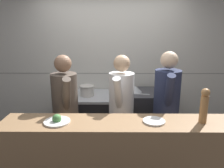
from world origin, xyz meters
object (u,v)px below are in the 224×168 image
(chef_head_cook, at_px, (66,110))
(chefs_knife, at_px, (135,94))
(chef_line, at_px, (166,107))
(mixing_bowl_steel, at_px, (135,89))
(stock_pot, at_px, (87,90))
(chef_sous, at_px, (121,108))
(oven_range, at_px, (86,119))
(plated_dish_main, at_px, (57,120))
(plated_dish_appetiser, at_px, (154,121))
(pepper_mill, at_px, (204,105))

(chef_head_cook, bearing_deg, chefs_knife, 15.80)
(chef_line, bearing_deg, mixing_bowl_steel, 123.66)
(stock_pot, relative_size, chefs_knife, 0.60)
(mixing_bowl_steel, distance_m, chef_head_cook, 1.27)
(chef_line, bearing_deg, chef_sous, -172.22)
(stock_pot, xyz_separation_m, chef_sous, (0.54, -0.66, -0.05))
(oven_range, distance_m, chef_line, 1.46)
(chefs_knife, relative_size, plated_dish_main, 1.47)
(chef_head_cook, xyz_separation_m, chef_line, (1.33, 0.09, 0.02))
(oven_range, bearing_deg, chef_sous, -50.80)
(chefs_knife, relative_size, chef_line, 0.24)
(plated_dish_appetiser, bearing_deg, pepper_mill, -1.15)
(plated_dish_appetiser, distance_m, chef_line, 0.73)
(stock_pot, bearing_deg, mixing_bowl_steel, 3.72)
(chefs_knife, bearing_deg, pepper_mill, -65.47)
(oven_range, xyz_separation_m, chef_sous, (0.58, -0.71, 0.47))
(plated_dish_appetiser, bearing_deg, oven_range, 123.18)
(chef_sous, xyz_separation_m, chef_line, (0.60, 0.00, 0.03))
(oven_range, xyz_separation_m, chef_line, (1.18, -0.70, 0.49))
(chefs_knife, height_order, chef_sous, chef_sous)
(chef_sous, bearing_deg, mixing_bowl_steel, 83.91)
(pepper_mill, distance_m, chef_sous, 1.09)
(pepper_mill, height_order, chef_sous, chef_sous)
(stock_pot, height_order, plated_dish_main, plated_dish_main)
(plated_dish_main, bearing_deg, chefs_knife, 54.02)
(chefs_knife, bearing_deg, plated_dish_main, -125.98)
(pepper_mill, bearing_deg, mixing_bowl_steel, 112.12)
(chef_head_cook, bearing_deg, stock_pot, 56.41)
(plated_dish_main, xyz_separation_m, chef_sous, (0.69, 0.68, -0.13))
(chef_line, bearing_deg, stock_pot, 157.35)
(mixing_bowl_steel, bearing_deg, oven_range, -179.34)
(oven_range, relative_size, chef_head_cook, 0.53)
(mixing_bowl_steel, bearing_deg, stock_pot, -176.28)
(stock_pot, distance_m, pepper_mill, 1.91)
(oven_range, distance_m, plated_dish_appetiser, 1.73)
(stock_pot, xyz_separation_m, chef_head_cook, (-0.19, -0.75, -0.05))
(oven_range, bearing_deg, mixing_bowl_steel, 0.66)
(stock_pot, bearing_deg, chef_line, -30.04)
(mixing_bowl_steel, relative_size, chefs_knife, 0.57)
(mixing_bowl_steel, xyz_separation_m, chef_sous, (-0.25, -0.71, -0.07))
(oven_range, height_order, mixing_bowl_steel, mixing_bowl_steel)
(mixing_bowl_steel, xyz_separation_m, chefs_knife, (-0.01, -0.12, -0.05))
(stock_pot, bearing_deg, plated_dish_appetiser, -57.07)
(stock_pot, distance_m, plated_dish_appetiser, 1.58)
(plated_dish_main, distance_m, chef_head_cook, 0.61)
(oven_range, relative_size, plated_dish_appetiser, 3.73)
(chef_sous, bearing_deg, oven_range, 142.38)
(stock_pot, xyz_separation_m, chefs_knife, (0.78, -0.07, -0.03))
(pepper_mill, relative_size, chef_line, 0.22)
(oven_range, distance_m, chef_sous, 1.02)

